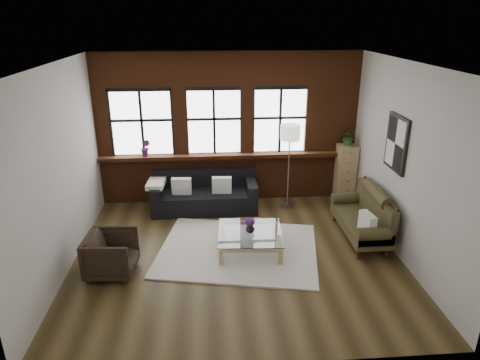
{
  "coord_description": "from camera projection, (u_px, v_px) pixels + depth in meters",
  "views": [
    {
      "loc": [
        -0.46,
        -6.38,
        3.88
      ],
      "look_at": [
        0.1,
        0.6,
        1.15
      ],
      "focal_mm": 32.0,
      "sensor_mm": 36.0,
      "label": 1
    }
  ],
  "objects": [
    {
      "name": "dark_sofa",
      "position": [
        205.0,
        192.0,
        8.95
      ],
      "size": [
        2.17,
        0.88,
        0.79
      ],
      "primitive_type": null,
      "color": "black",
      "rests_on": "floor"
    },
    {
      "name": "pillow_a",
      "position": [
        182.0,
        186.0,
        8.76
      ],
      "size": [
        0.41,
        0.16,
        0.34
      ],
      "primitive_type": "cube",
      "rotation": [
        0.0,
        0.0,
        -0.06
      ],
      "color": "white",
      "rests_on": "dark_sofa"
    },
    {
      "name": "brick_backwall",
      "position": [
        228.0,
        129.0,
        9.06
      ],
      "size": [
        5.5,
        0.12,
        3.2
      ],
      "primitive_type": null,
      "color": "#622E17",
      "rests_on": "floor"
    },
    {
      "name": "floor",
      "position": [
        237.0,
        255.0,
        7.37
      ],
      "size": [
        5.5,
        5.5,
        0.0
      ],
      "primitive_type": "plane",
      "color": "#3C2D16",
      "rests_on": "ground"
    },
    {
      "name": "vintage_settee",
      "position": [
        361.0,
        216.0,
        7.79
      ],
      "size": [
        0.75,
        1.68,
        0.9
      ],
      "primitive_type": null,
      "color": "#3F371D",
      "rests_on": "floor"
    },
    {
      "name": "pillow_settee",
      "position": [
        367.0,
        223.0,
        7.26
      ],
      "size": [
        0.2,
        0.4,
        0.34
      ],
      "primitive_type": "cube",
      "rotation": [
        0.0,
        0.0,
        0.16
      ],
      "color": "white",
      "rests_on": "vintage_settee"
    },
    {
      "name": "window_left",
      "position": [
        142.0,
        124.0,
        8.88
      ],
      "size": [
        1.38,
        0.1,
        1.5
      ],
      "primitive_type": null,
      "color": "black",
      "rests_on": "brick_backwall"
    },
    {
      "name": "potted_plant_top",
      "position": [
        349.0,
        137.0,
        9.03
      ],
      "size": [
        0.4,
        0.37,
        0.37
      ],
      "primitive_type": "imported",
      "rotation": [
        0.0,
        0.0,
        -0.3
      ],
      "color": "#2D5923",
      "rests_on": "drawer_chest"
    },
    {
      "name": "flowers",
      "position": [
        250.0,
        222.0,
        7.32
      ],
      "size": [
        0.16,
        0.16,
        0.16
      ],
      "primitive_type": "sphere",
      "color": "#5C256C",
      "rests_on": "vase"
    },
    {
      "name": "drawer_chest",
      "position": [
        345.0,
        173.0,
        9.32
      ],
      "size": [
        0.39,
        0.39,
        1.26
      ],
      "primitive_type": "cube",
      "color": "tan",
      "rests_on": "floor"
    },
    {
      "name": "coffee_table",
      "position": [
        250.0,
        241.0,
        7.46
      ],
      "size": [
        1.16,
        1.16,
        0.37
      ],
      "primitive_type": null,
      "rotation": [
        0.0,
        0.0,
        -0.07
      ],
      "color": "tan",
      "rests_on": "shag_rug"
    },
    {
      "name": "pillow_b",
      "position": [
        222.0,
        185.0,
        8.82
      ],
      "size": [
        0.41,
        0.17,
        0.34
      ],
      "primitive_type": "cube",
      "rotation": [
        0.0,
        0.0,
        -0.06
      ],
      "color": "white",
      "rests_on": "dark_sofa"
    },
    {
      "name": "armchair",
      "position": [
        111.0,
        254.0,
        6.73
      ],
      "size": [
        0.81,
        0.79,
        0.69
      ],
      "primitive_type": "imported",
      "rotation": [
        0.0,
        0.0,
        1.5
      ],
      "color": "black",
      "rests_on": "floor"
    },
    {
      "name": "sill_plant",
      "position": [
        145.0,
        148.0,
        8.94
      ],
      "size": [
        0.25,
        0.23,
        0.38
      ],
      "primitive_type": "imported",
      "rotation": [
        0.0,
        0.0,
        -0.34
      ],
      "color": "#5C256C",
      "rests_on": "sill_ledge"
    },
    {
      "name": "window_right",
      "position": [
        280.0,
        121.0,
        9.09
      ],
      "size": [
        1.38,
        0.1,
        1.5
      ],
      "primitive_type": null,
      "color": "black",
      "rests_on": "brick_backwall"
    },
    {
      "name": "wall_left",
      "position": [
        59.0,
        172.0,
        6.59
      ],
      "size": [
        0.0,
        5.0,
        5.0
      ],
      "primitive_type": "plane",
      "rotation": [
        1.57,
        0.0,
        1.57
      ],
      "color": "beige",
      "rests_on": "ground"
    },
    {
      "name": "wall_right",
      "position": [
        404.0,
        163.0,
        6.99
      ],
      "size": [
        0.0,
        5.0,
        5.0
      ],
      "primitive_type": "plane",
      "rotation": [
        1.57,
        0.0,
        -1.57
      ],
      "color": "beige",
      "rests_on": "ground"
    },
    {
      "name": "wall_front",
      "position": [
        254.0,
        247.0,
        4.47
      ],
      "size": [
        5.5,
        0.0,
        5.5
      ],
      "primitive_type": "plane",
      "rotation": [
        -1.57,
        0.0,
        0.0
      ],
      "color": "beige",
      "rests_on": "ground"
    },
    {
      "name": "floor_lamp",
      "position": [
        289.0,
        164.0,
        8.88
      ],
      "size": [
        0.4,
        0.4,
        1.94
      ],
      "primitive_type": null,
      "color": "#A5A5A8",
      "rests_on": "floor"
    },
    {
      "name": "sill_ledge",
      "position": [
        229.0,
        155.0,
        9.18
      ],
      "size": [
        5.5,
        0.3,
        0.08
      ],
      "primitive_type": "cube",
      "color": "#622E17",
      "rests_on": "brick_backwall"
    },
    {
      "name": "wall_back",
      "position": [
        228.0,
        128.0,
        9.11
      ],
      "size": [
        5.5,
        0.0,
        5.5
      ],
      "primitive_type": "plane",
      "rotation": [
        1.57,
        0.0,
        0.0
      ],
      "color": "beige",
      "rests_on": "ground"
    },
    {
      "name": "shag_rug",
      "position": [
        238.0,
        249.0,
        7.51
      ],
      "size": [
        3.07,
        2.61,
        0.03
      ],
      "primitive_type": "cube",
      "rotation": [
        0.0,
        0.0,
        -0.2
      ],
      "color": "silver",
      "rests_on": "floor"
    },
    {
      "name": "wall_poster",
      "position": [
        397.0,
        143.0,
        7.18
      ],
      "size": [
        0.05,
        0.74,
        0.94
      ],
      "primitive_type": null,
      "color": "black",
      "rests_on": "wall_right"
    },
    {
      "name": "ceiling",
      "position": [
        236.0,
        64.0,
        6.21
      ],
      "size": [
        5.5,
        5.5,
        0.0
      ],
      "primitive_type": "plane",
      "rotation": [
        3.14,
        0.0,
        0.0
      ],
      "color": "white",
      "rests_on": "ground"
    },
    {
      "name": "vase",
      "position": [
        250.0,
        228.0,
        7.36
      ],
      "size": [
        0.19,
        0.19,
        0.16
      ],
      "primitive_type": "imported",
      "rotation": [
        0.0,
        0.0,
        0.23
      ],
      "color": "#B2B2B2",
      "rests_on": "coffee_table"
    },
    {
      "name": "window_mid",
      "position": [
        214.0,
        122.0,
        8.99
      ],
      "size": [
        1.38,
        0.1,
        1.5
      ],
      "primitive_type": null,
      "color": "black",
      "rests_on": "brick_backwall"
    }
  ]
}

